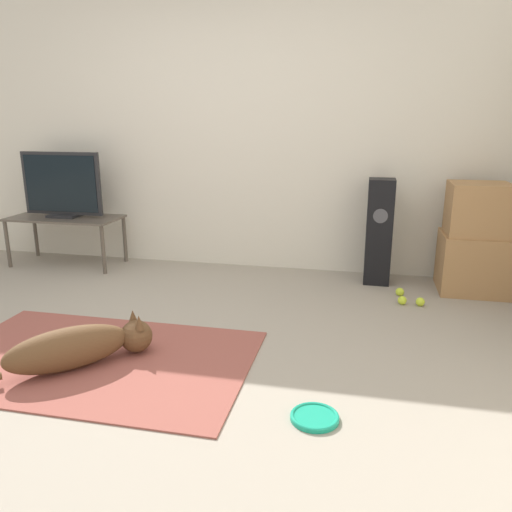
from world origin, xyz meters
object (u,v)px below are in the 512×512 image
Objects in this scene: tv_stand at (65,222)px; tennis_ball_loose_on_carpet at (400,292)px; floor_speaker at (379,232)px; cardboard_box_lower at (473,263)px; dog at (80,346)px; tennis_ball_near_speaker at (420,302)px; frisbee at (315,417)px; tv at (62,186)px; cardboard_box_upper at (478,209)px; tennis_ball_by_boxes at (402,300)px.

tennis_ball_loose_on_carpet is (3.08, -0.25, -0.38)m from tv_stand.
cardboard_box_lower is at bearing -4.20° from floor_speaker.
dog is 11.87× the size of tennis_ball_near_speaker.
frisbee is 0.22× the size of tv_stand.
frisbee is 3.42m from tv.
tv_stand is (-2.90, -0.06, -0.03)m from floor_speaker.
frisbee is 2.22m from floor_speaker.
cardboard_box_upper is at bearing 63.41° from frisbee.
floor_speaker is 13.48× the size of tennis_ball_loose_on_carpet.
tennis_ball_loose_on_carpet is at bearing 75.15° from frisbee.
tv reaches higher than frisbee.
frisbee is 3.52× the size of tennis_ball_loose_on_carpet.
tv is at bearing -179.91° from cardboard_box_lower.
frisbee is at bearing -116.59° from cardboard_box_upper.
tennis_ball_by_boxes is at bearing -8.25° from tv.
tennis_ball_loose_on_carpet reaches higher than frisbee.
tv reaches higher than tennis_ball_loose_on_carpet.
cardboard_box_upper reaches higher than frisbee.
dog reaches higher than frisbee.
cardboard_box_lower reaches higher than tennis_ball_near_speaker.
cardboard_box_upper is 3.65m from tv_stand.
floor_speaker reaches higher than cardboard_box_upper.
cardboard_box_lower is 7.93× the size of tennis_ball_near_speaker.
cardboard_box_lower is 0.67× the size of tv.
tv is 11.87× the size of tennis_ball_by_boxes.
cardboard_box_upper is 0.78m from floor_speaker.
tennis_ball_by_boxes is (-0.55, -0.44, -0.64)m from cardboard_box_upper.
tennis_ball_near_speaker is at bearing -7.96° from tv.
frisbee is 0.30× the size of tv.
cardboard_box_upper is 0.43× the size of tv_stand.
tv is (0.00, 0.00, 0.35)m from tv_stand.
floor_speaker is at bearing 81.92° from frisbee.
cardboard_box_upper is at bearing 24.01° from tennis_ball_loose_on_carpet.
cardboard_box_upper reaches higher than cardboard_box_lower.
floor_speaker is (1.65, 1.92, 0.32)m from dog.
dog is 2.55m from floor_speaker.
tv_stand is at bearing 141.13° from frisbee.
tennis_ball_near_speaker is at bearing -58.03° from floor_speaker.
tennis_ball_by_boxes is at bearing -141.35° from cardboard_box_lower.
tennis_ball_by_boxes is (0.49, 1.65, 0.02)m from frisbee.
floor_speaker is 0.55m from tennis_ball_loose_on_carpet.
tennis_ball_loose_on_carpet is (-0.01, 0.19, 0.00)m from tennis_ball_by_boxes.
floor_speaker is 2.92m from tv.
dog is 11.87× the size of tennis_ball_by_boxes.
cardboard_box_upper reaches higher than tennis_ball_by_boxes.
tv_stand is 1.33× the size of tv.
frisbee is 3.52× the size of tennis_ball_near_speaker.
dog is 0.75× the size of tv_stand.
cardboard_box_lower is (2.41, 1.87, 0.11)m from dog.
tennis_ball_by_boxes is at bearing 178.86° from tennis_ball_near_speaker.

